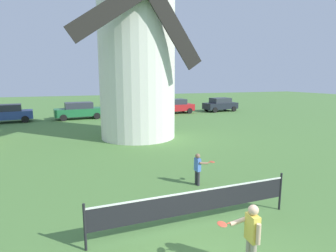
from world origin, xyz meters
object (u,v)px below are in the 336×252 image
player_near (251,233)px  parked_car_red (175,106)px  player_far (198,167)px  parked_car_green (79,110)px  parked_car_silver (131,108)px  tennis_net (196,202)px  windmill (137,41)px  parked_car_blue (7,113)px  parked_car_black (220,104)px

player_near → parked_car_red: (7.92, 23.41, 0.04)m
player_far → parked_car_green: parked_car_green is taller
parked_car_green → parked_car_silver: 5.21m
tennis_net → parked_car_green: 21.05m
parked_car_silver → parked_car_green: bearing=-172.9°
tennis_net → parked_car_green: (-1.80, 20.97, 0.12)m
windmill → player_near: (-1.08, -12.90, -5.29)m
windmill → parked_car_red: windmill is taller
windmill → parked_car_blue: size_ratio=3.06×
windmill → parked_car_blue: (-9.12, 9.80, -5.25)m
parked_car_silver → windmill: bearing=-100.7°
player_far → parked_car_red: (6.90, 19.14, 0.15)m
windmill → player_near: windmill is taller
windmill → player_far: size_ratio=10.95×
player_far → parked_car_blue: (-9.06, 18.43, 0.15)m
parked_car_silver → parked_car_black: 10.51m
parked_car_green → parked_car_black: (15.68, 0.57, -0.00)m
parked_car_blue → parked_car_black: size_ratio=1.02×
parked_car_blue → parked_car_red: size_ratio=1.01×
player_far → parked_car_red: 20.34m
windmill → parked_car_blue: bearing=132.9°
tennis_net → parked_car_silver: bearing=81.1°
player_near → parked_car_red: 24.72m
windmill → parked_car_silver: (1.98, 10.48, -5.25)m
parked_car_green → parked_car_silver: bearing=7.1°
player_near → parked_car_red: bearing=71.3°
windmill → parked_car_red: size_ratio=3.07×
windmill → parked_car_black: (12.49, 10.41, -5.25)m
player_far → parked_car_black: size_ratio=0.29×
parked_car_green → windmill: bearing=-72.0°
parked_car_green → parked_car_silver: (5.17, 0.64, -0.00)m
windmill → player_near: 13.98m
player_near → parked_car_silver: size_ratio=0.32×
player_near → parked_car_black: (13.57, 23.31, 0.04)m
parked_car_red → parked_car_silver: bearing=-179.6°
parked_car_silver → parked_car_red: size_ratio=1.05×
windmill → parked_car_black: bearing=39.8°
parked_car_black → windmill: bearing=-140.2°
parked_car_green → parked_car_silver: size_ratio=1.04×
player_far → parked_car_blue: size_ratio=0.28×
parked_car_blue → parked_car_red: 15.97m
parked_car_red → parked_car_black: bearing=-1.0°
windmill → parked_car_silver: windmill is taller
parked_car_green → player_near: bearing=-84.7°
parked_car_red → parked_car_black: 5.65m
parked_car_blue → parked_car_silver: bearing=3.5°
parked_car_blue → parked_car_green: 5.92m
parked_car_blue → parked_car_red: same height
tennis_net → player_far: bearing=61.9°
windmill → player_far: 10.18m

